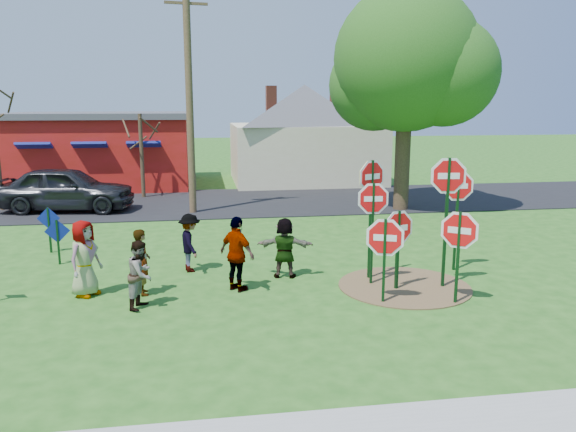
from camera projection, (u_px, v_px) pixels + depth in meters
The scene contains 24 objects.
ground at pixel (217, 283), 13.96m from camera, with size 120.00×120.00×0.00m, color #235618.
road at pixel (209, 203), 25.10m from camera, with size 120.00×7.50×0.04m, color black.
dirt_patch at pixel (404, 286), 13.66m from camera, with size 3.20×3.20×0.03m, color brown.
red_building at pixel (103, 149), 30.18m from camera, with size 9.40×7.69×3.90m.
cream_house at pixel (304, 129), 31.64m from camera, with size 9.40×9.40×6.50m.
stop_sign_a at pixel (385, 243), 12.32m from camera, with size 1.07×0.45×2.07m.
stop_sign_b at pixel (371, 189), 13.84m from camera, with size 1.00×0.52×3.17m.
stop_sign_c at pixel (448, 192), 13.18m from camera, with size 1.16×0.16×3.31m.
stop_sign_d at pixel (458, 195), 14.65m from camera, with size 1.08×0.17×2.82m.
stop_sign_e at pixel (398, 234), 13.20m from camera, with size 1.08×0.38×2.08m.
stop_sign_f at pixel (459, 236), 12.22m from camera, with size 0.90×0.70×2.24m.
stop_sign_g at pixel (373, 210), 13.50m from camera, with size 1.03×0.09×2.66m.
blue_diamond_c at pixel (58, 237), 15.42m from camera, with size 0.67×0.09×1.28m.
blue_diamond_d at pixel (49, 225), 16.63m from camera, with size 0.67×0.07×1.38m.
person_a at pixel (84, 258), 12.88m from camera, with size 0.87×0.57×1.78m, color #4C5397.
person_b at pixel (142, 262), 12.99m from camera, with size 0.57×0.37×1.56m, color #236551.
person_c at pixel (141, 274), 12.15m from camera, with size 0.73×0.57×1.50m, color #965133.
person_d at pixel (190, 243), 14.79m from camera, with size 1.00×0.57×1.55m, color #313036.
person_e at pixel (237, 254), 13.20m from camera, with size 1.06×0.44×1.80m, color #4D345F.
person_f at pixel (285, 248), 14.27m from camera, with size 1.45×0.46×1.56m, color #235332.
suv at pixel (66, 189), 22.93m from camera, with size 2.16×5.37×1.83m, color #303136.
utility_pole at pixel (189, 91), 21.85m from camera, with size 2.25×0.43×9.23m.
leafy_tree at pixel (410, 67), 22.39m from camera, with size 6.35×5.79×9.02m.
bare_tree_east at pixel (141, 144), 26.01m from camera, with size 1.80×1.80×3.92m.
Camera 1 is at (-0.29, -13.47, 4.39)m, focal length 35.00 mm.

